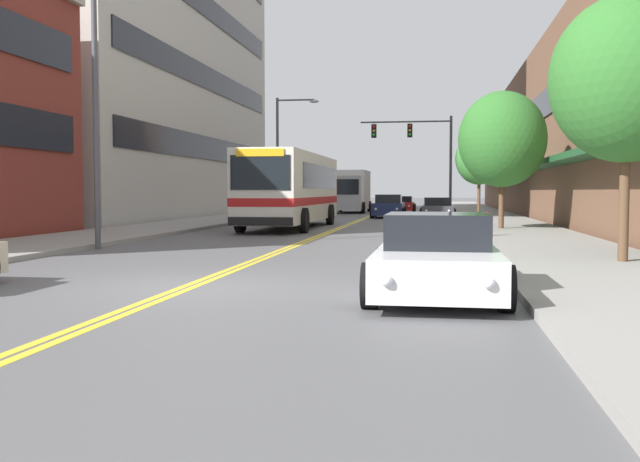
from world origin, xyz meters
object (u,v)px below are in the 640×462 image
car_dark_grey_parked_right_mid (438,208)px  fire_hydrant (487,224)px  street_lamp_left_near (103,58)px  car_white_parked_right_foreground (437,258)px  box_truck (351,191)px  car_charcoal_parked_left_mid (296,208)px  street_tree_right_near (627,79)px  street_tree_right_far (479,159)px  car_navy_moving_second (389,207)px  city_bus (292,187)px  street_lamp_left_far (284,145)px  street_tree_right_mid (502,139)px  car_red_moving_lead (402,205)px  traffic_signal_mast (420,145)px

car_dark_grey_parked_right_mid → fire_hydrant: size_ratio=5.90×
street_lamp_left_near → car_white_parked_right_foreground: bearing=-39.4°
box_truck → fire_hydrant: bearing=-74.6°
box_truck → street_lamp_left_near: bearing=-94.7°
car_charcoal_parked_left_mid → fire_hydrant: (10.20, -18.04, -0.07)m
street_tree_right_near → street_tree_right_far: (-1.56, 26.08, -0.55)m
car_charcoal_parked_left_mid → car_navy_moving_second: (5.60, 1.28, 0.06)m
city_bus → fire_hydrant: (8.14, -6.69, -1.32)m
street_lamp_left_far → street_tree_right_mid: street_lamp_left_far is taller
car_charcoal_parked_left_mid → car_white_parked_right_foreground: size_ratio=0.94×
city_bus → street_lamp_left_near: bearing=-102.8°
car_red_moving_lead → street_lamp_left_near: size_ratio=0.45×
box_truck → street_tree_right_mid: street_tree_right_mid is taller
city_bus → car_navy_moving_second: 13.17m
car_white_parked_right_foreground → car_red_moving_lead: (-2.61, 43.72, -0.01)m
car_dark_grey_parked_right_mid → street_lamp_left_near: (-9.39, -24.81, 4.80)m
car_white_parked_right_foreground → box_truck: 43.39m
traffic_signal_mast → street_lamp_left_far: size_ratio=0.92×
box_truck → street_tree_right_far: street_tree_right_far is taller
car_navy_moving_second → traffic_signal_mast: traffic_signal_mast is taller
city_bus → car_navy_moving_second: (3.54, 12.63, -1.19)m
street_lamp_left_near → street_tree_right_far: bearing=63.3°
car_charcoal_parked_left_mid → box_truck: (2.09, 11.38, 1.06)m
car_navy_moving_second → street_tree_right_mid: street_tree_right_mid is taller
car_white_parked_right_foreground → street_lamp_left_near: size_ratio=0.48×
street_tree_right_near → fire_hydrant: size_ratio=7.20×
fire_hydrant → car_charcoal_parked_left_mid: bearing=119.5°
street_lamp_left_far → city_bus: bearing=-76.1°
box_truck → street_lamp_left_far: size_ratio=0.98×
traffic_signal_mast → street_tree_right_far: bearing=-61.7°
city_bus → car_red_moving_lead: city_bus is taller
fire_hydrant → box_truck: bearing=105.4°
box_truck → street_tree_right_near: street_tree_right_near is taller
city_bus → street_tree_right_mid: bearing=-10.3°
car_charcoal_parked_left_mid → street_tree_right_near: 29.59m
box_truck → street_lamp_left_near: 35.58m
street_lamp_left_near → street_tree_right_mid: bearing=42.4°
car_red_moving_lead → street_tree_right_near: 39.50m
car_white_parked_right_foreground → street_tree_right_mid: (2.62, 18.52, 3.15)m
car_charcoal_parked_left_mid → car_red_moving_lead: size_ratio=0.99×
car_charcoal_parked_left_mid → street_lamp_left_near: 24.37m
car_charcoal_parked_left_mid → car_navy_moving_second: bearing=12.9°
car_dark_grey_parked_right_mid → traffic_signal_mast: traffic_signal_mast is taller
box_truck → traffic_signal_mast: size_ratio=1.07×
car_red_moving_lead → city_bus: bearing=-99.2°
city_bus → car_white_parked_right_foreground: bearing=-72.3°
street_tree_right_far → fire_hydrant: size_ratio=6.14×
car_navy_moving_second → street_tree_right_far: size_ratio=0.85×
street_lamp_left_near → street_tree_right_mid: size_ratio=1.66×
street_tree_right_mid → car_white_parked_right_foreground: bearing=-98.1°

